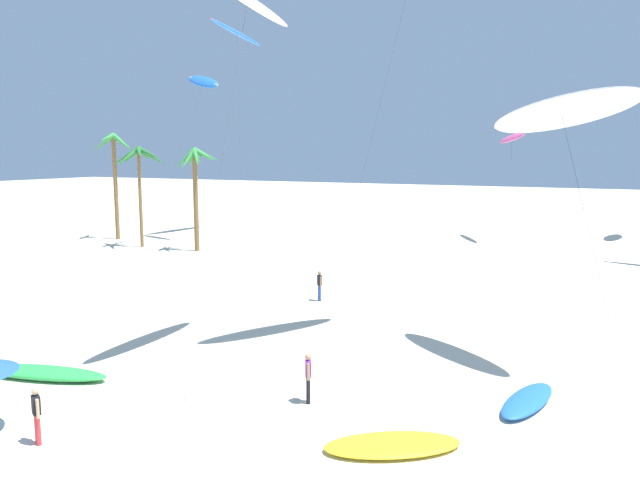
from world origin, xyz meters
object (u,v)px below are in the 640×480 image
Objects in this scene: flying_kite_6 at (512,138)px; flying_kite_1 at (247,0)px; palm_tree_0 at (114,155)px; palm_tree_1 at (139,160)px; grounded_kite_2 at (528,400)px; flying_kite_5 at (561,112)px; palm_tree_2 at (196,168)px; person_foreground_walker at (319,284)px; grounded_kite_1 at (392,445)px; person_mid_field at (37,413)px; person_near_right at (308,376)px; grounded_kite_0 at (42,372)px; flying_kite_3 at (203,82)px; flying_kite_7 at (237,33)px.

flying_kite_1 is at bearing -95.44° from flying_kite_6.
palm_tree_0 is 1.15× the size of palm_tree_1.
flying_kite_5 is at bearing 88.41° from grounded_kite_2.
person_foreground_walker is (17.00, -11.15, -6.02)m from palm_tree_2.
flying_kite_5 is (35.26, -15.78, 2.09)m from palm_tree_1.
grounded_kite_1 is 2.45× the size of person_mid_field.
person_near_right is at bearing -155.03° from grounded_kite_2.
grounded_kite_1 is at bearing -121.19° from grounded_kite_2.
grounded_kite_0 is at bearing -101.64° from flying_kite_6.
grounded_kite_2 is (40.69, -23.18, -7.82)m from palm_tree_0.
palm_tree_1 is 0.56× the size of flying_kite_3.
grounded_kite_0 is at bearing -166.54° from person_near_right.
person_foreground_walker is (-5.25, -29.20, -8.62)m from flying_kite_6.
palm_tree_2 is at bearing 120.35° from person_mid_field.
grounded_kite_0 is 1.31× the size of grounded_kite_1.
palm_tree_2 is 0.55× the size of flying_kite_3.
person_foreground_walker is 1.01× the size of person_near_right.
flying_kite_6 is at bearing 95.54° from grounded_kite_1.
person_near_right is at bearing -39.24° from palm_tree_1.
person_near_right is at bearing -89.09° from flying_kite_6.
grounded_kite_0 reaches higher than grounded_kite_1.
person_foreground_walker is at bearing -33.27° from palm_tree_2.
person_foreground_walker is at bearing -25.56° from palm_tree_0.
palm_tree_0 is at bearing 142.56° from person_near_right.
palm_tree_0 is 44.87m from flying_kite_5.
palm_tree_1 is 38.68m from flying_kite_5.
person_foreground_walker is at bearing 158.09° from flying_kite_5.
person_foreground_walker reaches higher than person_near_right.
palm_tree_0 is 0.64× the size of flying_kite_3.
palm_tree_0 is 6.24m from palm_tree_1.
person_near_right is (-6.48, -3.02, 0.76)m from grounded_kite_2.
grounded_kite_0 reaches higher than grounded_kite_2.
grounded_kite_0 is 3.22× the size of person_mid_field.
person_mid_field is (28.73, -32.15, -7.07)m from palm_tree_0.
grounded_kite_1 is at bearing -51.03° from flying_kite_7.
flying_kite_6 is (33.54, 15.67, 1.57)m from palm_tree_0.
grounded_kite_2 is (32.58, -26.36, -14.41)m from flying_kite_3.
palm_tree_1 reaches higher than person_foreground_walker.
flying_kite_3 is at bearing 66.91° from palm_tree_1.
flying_kite_7 is at bearing 132.26° from person_foreground_walker.
palm_tree_1 is 32.11m from flying_kite_1.
grounded_kite_0 is (16.28, -37.17, -19.57)m from flying_kite_7.
grounded_kite_0 is at bearing -53.76° from palm_tree_1.
palm_tree_1 is 2.14× the size of grounded_kite_1.
flying_kite_3 is 44.32m from grounded_kite_2.
person_foreground_walker reaches higher than grounded_kite_2.
flying_kite_5 reaches higher than palm_tree_1.
flying_kite_3 is at bearing 120.27° from person_mid_field.
grounded_kite_1 is at bearing -46.41° from flying_kite_3.
flying_kite_3 is at bearing -153.84° from flying_kite_6.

